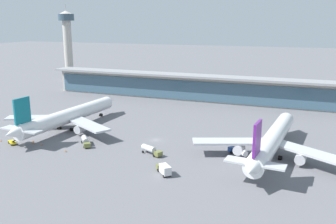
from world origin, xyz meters
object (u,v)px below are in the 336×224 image
at_px(service_truck_mid_apron_blue, 239,151).
at_px(safety_cone_echo, 34,143).
at_px(airliner_left_stand, 67,116).
at_px(safety_cone_charlie, 42,144).
at_px(service_truck_under_wing_olive, 164,169).
at_px(safety_cone_bravo, 1,140).
at_px(service_truck_near_nose_yellow, 12,142).
at_px(safety_cone_delta, 33,141).
at_px(airliner_centre_stand, 272,141).
at_px(service_truck_on_taxiway_olive, 151,150).
at_px(service_truck_by_tail_olive, 86,141).
at_px(control_tower, 68,39).
at_px(safety_cone_alpha, 66,151).

height_order(service_truck_mid_apron_blue, safety_cone_echo, service_truck_mid_apron_blue).
xyz_separation_m(airliner_left_stand, service_truck_mid_apron_blue, (74.01, -5.32, -4.01)).
bearing_deg(safety_cone_charlie, service_truck_mid_apron_blue, 12.58).
height_order(service_truck_under_wing_olive, safety_cone_bravo, service_truck_under_wing_olive).
relative_size(service_truck_under_wing_olive, safety_cone_charlie, 9.82).
xyz_separation_m(service_truck_near_nose_yellow, safety_cone_delta, (5.14, 5.08, -0.49)).
height_order(airliner_centre_stand, service_truck_on_taxiway_olive, airliner_centre_stand).
xyz_separation_m(service_truck_by_tail_olive, service_truck_on_taxiway_olive, (26.61, -0.00, 0.00)).
bearing_deg(airliner_left_stand, safety_cone_echo, -90.32).
xyz_separation_m(service_truck_on_taxiway_olive, safety_cone_bravo, (-59.54, -8.17, -1.39)).
height_order(service_truck_by_tail_olive, safety_cone_echo, service_truck_by_tail_olive).
xyz_separation_m(service_truck_under_wing_olive, safety_cone_delta, (-58.36, 9.99, -1.37)).
height_order(airliner_left_stand, service_truck_near_nose_yellow, airliner_left_stand).
distance_m(service_truck_on_taxiway_olive, safety_cone_echo, 46.04).
height_order(airliner_centre_stand, safety_cone_bravo, airliner_centre_stand).
relative_size(airliner_centre_stand, safety_cone_delta, 97.50).
bearing_deg(service_truck_on_taxiway_olive, service_truck_by_tail_olive, 179.99).
bearing_deg(service_truck_mid_apron_blue, service_truck_near_nose_yellow, -166.84).
xyz_separation_m(service_truck_under_wing_olive, safety_cone_charlie, (-52.62, 8.21, -1.37)).
relative_size(service_truck_mid_apron_blue, service_truck_by_tail_olive, 0.99).
bearing_deg(service_truck_on_taxiway_olive, control_tower, 134.64).
height_order(service_truck_under_wing_olive, service_truck_on_taxiway_olive, service_truck_under_wing_olive).
relative_size(service_truck_on_taxiway_olive, safety_cone_bravo, 12.56).
relative_size(service_truck_mid_apron_blue, safety_cone_bravo, 11.21).
height_order(service_truck_by_tail_olive, safety_cone_bravo, service_truck_by_tail_olive).
distance_m(service_truck_under_wing_olive, service_truck_mid_apron_blue, 29.74).
distance_m(service_truck_on_taxiway_olive, safety_cone_delta, 47.77).
bearing_deg(airliner_left_stand, safety_cone_delta, -96.09).
height_order(service_truck_near_nose_yellow, control_tower, control_tower).
xyz_separation_m(service_truck_under_wing_olive, safety_cone_bravo, (-70.34, 6.03, -1.37)).
bearing_deg(safety_cone_delta, service_truck_near_nose_yellow, -135.33).
relative_size(airliner_left_stand, safety_cone_delta, 97.45).
distance_m(service_truck_near_nose_yellow, service_truck_on_taxiway_olive, 53.52).
distance_m(service_truck_mid_apron_blue, service_truck_by_tail_olive, 55.95).
distance_m(service_truck_by_tail_olive, safety_cone_charlie, 16.42).
xyz_separation_m(safety_cone_alpha, safety_cone_echo, (-16.77, 2.88, 0.00)).
bearing_deg(airliner_left_stand, safety_cone_charlie, -80.06).
bearing_deg(airliner_centre_stand, safety_cone_delta, -168.79).
distance_m(service_truck_under_wing_olive, safety_cone_charlie, 53.28).
relative_size(airliner_centre_stand, service_truck_near_nose_yellow, 10.37).
relative_size(service_truck_under_wing_olive, safety_cone_delta, 9.82).
bearing_deg(safety_cone_delta, safety_cone_alpha, -14.04).
height_order(service_truck_mid_apron_blue, safety_cone_delta, service_truck_mid_apron_blue).
bearing_deg(service_truck_on_taxiway_olive, safety_cone_bravo, -172.18).
bearing_deg(safety_cone_charlie, airliner_left_stand, 99.94).
xyz_separation_m(airliner_centre_stand, service_truck_near_nose_yellow, (-91.66, -22.23, -4.91)).
xyz_separation_m(service_truck_by_tail_olive, safety_cone_bravo, (-32.93, -8.18, -1.39)).
bearing_deg(service_truck_on_taxiway_olive, service_truck_under_wing_olive, -52.76).
bearing_deg(airliner_left_stand, service_truck_on_taxiway_olive, -18.26).
distance_m(service_truck_by_tail_olive, safety_cone_alpha, 9.28).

